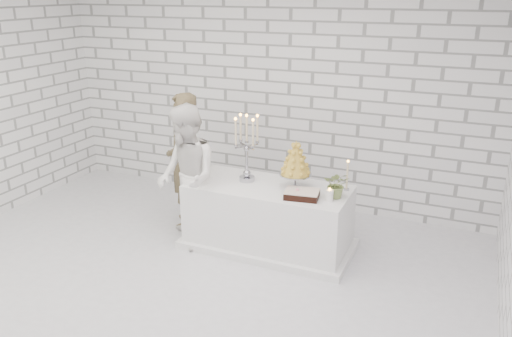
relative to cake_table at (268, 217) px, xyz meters
name	(u,v)px	position (x,y,z in m)	size (l,w,h in m)	color
ground	(172,285)	(-0.58, -1.14, -0.38)	(6.00, 5.00, 0.01)	silver
wall_back	(267,93)	(-0.58, 1.36, 1.12)	(6.00, 0.01, 3.00)	white
cake_table	(268,217)	(0.00, 0.00, 0.00)	(1.80, 0.80, 0.75)	white
groom	(183,161)	(-1.19, 0.18, 0.46)	(0.61, 0.40, 1.66)	#473B25
bride	(187,178)	(-0.86, -0.29, 0.45)	(0.80, 0.62, 1.64)	white
candelabra	(247,148)	(-0.28, 0.06, 0.76)	(0.31, 0.31, 0.77)	#A3A2AC
croquembouche	(296,165)	(0.29, 0.05, 0.65)	(0.35, 0.35, 0.55)	#AC8931
chocolate_cake	(302,194)	(0.45, -0.18, 0.42)	(0.35, 0.25, 0.08)	black
pillar_candle	(329,195)	(0.73, -0.14, 0.44)	(0.08, 0.08, 0.12)	white
extra_taper	(347,176)	(0.82, 0.22, 0.54)	(0.06, 0.06, 0.32)	beige
flowers	(337,184)	(0.78, -0.02, 0.52)	(0.26, 0.23, 0.29)	#405F34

